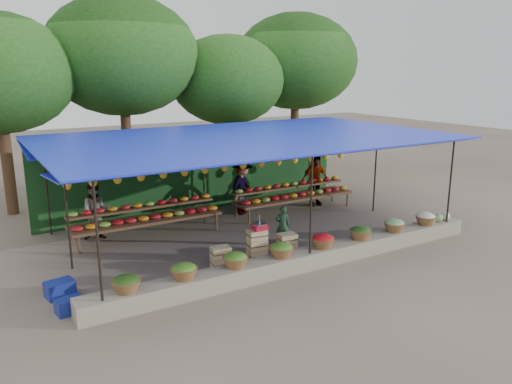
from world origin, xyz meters
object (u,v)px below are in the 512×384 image
vendor_seated (283,225)px  crate_counter (256,248)px  blue_crate_front (69,306)px  weighing_scale (259,226)px  blue_crate_back (60,289)px

vendor_seated → crate_counter: bearing=49.5°
crate_counter → blue_crate_front: bearing=-173.5°
crate_counter → weighing_scale: size_ratio=6.31×
crate_counter → vendor_seated: bearing=26.8°
blue_crate_front → weighing_scale: bearing=-1.4°
crate_counter → vendor_seated: vendor_seated is taller
crate_counter → vendor_seated: size_ratio=2.25×
weighing_scale → blue_crate_front: 4.70m
weighing_scale → vendor_seated: bearing=28.8°
crate_counter → blue_crate_back: (-4.54, 0.33, -0.14)m
crate_counter → vendor_seated: (1.19, 0.60, 0.22)m
vendor_seated → blue_crate_back: vendor_seated is taller
vendor_seated → blue_crate_back: (-5.73, -0.27, -0.36)m
vendor_seated → blue_crate_front: (-5.70, -1.12, -0.39)m
vendor_seated → blue_crate_front: size_ratio=2.18×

